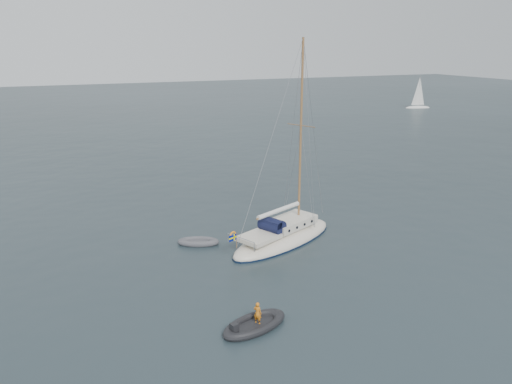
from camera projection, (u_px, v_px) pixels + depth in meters
name	position (u px, v px, depth m)	size (l,w,h in m)	color
ground	(278.00, 245.00, 34.38)	(300.00, 300.00, 0.00)	black
sailboat	(283.00, 227.00, 34.61)	(10.08, 3.02, 14.35)	beige
dinghy	(198.00, 242.00, 34.41)	(2.88, 1.30, 0.41)	#55555A
rib	(254.00, 324.00, 24.28)	(3.68, 1.67, 1.34)	black
distant_yacht_b	(419.00, 93.00, 105.46)	(5.42, 2.89, 7.18)	silver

